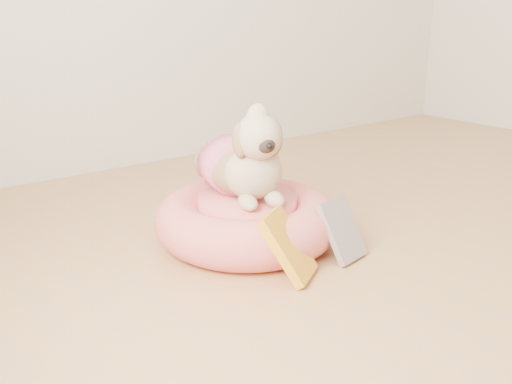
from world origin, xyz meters
TOP-DOWN VIEW (x-y plane):
  - pet_bed at (-0.58, 1.06)m, footprint 0.65×0.65m
  - dog at (-0.58, 1.09)m, footprint 0.44×0.54m
  - book_yellow at (-0.66, 0.76)m, footprint 0.21×0.21m
  - book_white at (-0.42, 0.76)m, footprint 0.16×0.15m

SIDE VIEW (x-z plane):
  - pet_bed at x=-0.58m, z-range 0.00..0.16m
  - book_white at x=-0.42m, z-range 0.00..0.20m
  - book_yellow at x=-0.66m, z-range 0.00..0.21m
  - dog at x=-0.58m, z-range 0.17..0.51m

